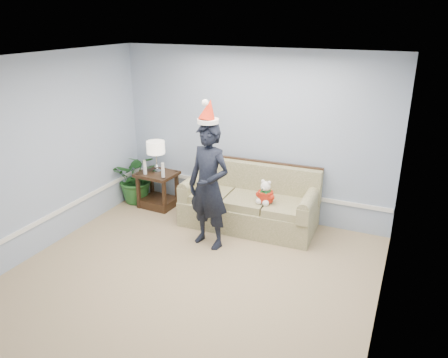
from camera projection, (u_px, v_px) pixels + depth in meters
room_shell at (172, 189)px, 4.82m from camera, size 4.54×5.04×2.74m
wainscot_trim at (147, 205)px, 6.59m from camera, size 4.49×4.99×0.06m
sofa at (250, 204)px, 6.88m from camera, size 2.10×0.96×0.97m
side_table at (158, 193)px, 7.58m from camera, size 0.67×0.57×0.62m
table_lamp at (156, 149)px, 7.33m from camera, size 0.31×0.31×0.55m
candle_pair at (154, 169)px, 7.27m from camera, size 0.42×0.06×0.25m
houseplant at (137, 177)px, 7.70m from camera, size 1.05×1.00×0.92m
man at (209, 186)px, 6.08m from camera, size 0.74×0.57×1.82m
santa_hat at (208, 112)px, 5.72m from camera, size 0.35×0.38×0.34m
teddy_bear at (265, 195)px, 6.47m from camera, size 0.26×0.28×0.37m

